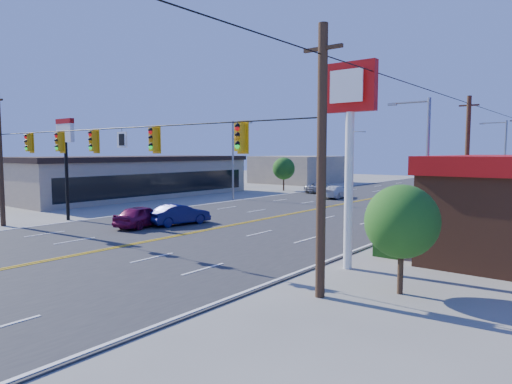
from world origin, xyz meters
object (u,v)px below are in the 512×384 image
Objects in this scene: car_blue at (179,215)px; car_white at (336,192)px; kfc_pylon at (350,123)px; pizza_hut_sign at (66,148)px; signal_span at (106,152)px; car_magenta at (142,217)px; car_silver at (321,188)px.

car_blue is 0.92× the size of car_white.
kfc_pylon is 15.32m from car_blue.
pizza_hut_sign reaches higher than car_blue.
signal_span is 7.81m from car_magenta.
car_blue is (-2.84, 7.32, -4.20)m from signal_span.
signal_span is at bearing 114.86° from car_magenta.
signal_span is 29.84m from car_white.
signal_span reaches higher than car_white.
kfc_pylon reaches higher than pizza_hut_sign.
signal_span is at bearing 109.30° from car_silver.
kfc_pylon is 35.50m from car_silver.
signal_span is 34.89m from car_silver.
car_white is (-3.01, 29.39, -4.24)m from signal_span.
car_white is at bearing -78.40° from car_blue.
car_silver is (3.55, 29.84, -4.55)m from pizza_hut_sign.
pizza_hut_sign is 26.96m from car_white.
pizza_hut_sign is 9.80m from car_blue.
signal_span is at bearing 122.32° from car_blue.
signal_span is 5.95× the size of car_magenta.
kfc_pylon is (11.12, 4.00, 1.16)m from signal_span.
car_magenta is at bearing 175.54° from kfc_pylon.
car_silver is at bearing -69.24° from car_blue.
pizza_hut_sign is at bearing 159.81° from signal_span.
car_white is at bearing 72.78° from pizza_hut_sign.
kfc_pylon is 1.24× the size of pizza_hut_sign.
kfc_pylon is 2.06× the size of car_blue.
car_blue is at bearing 166.62° from kfc_pylon.
pizza_hut_sign is at bearing -3.39° from car_magenta.
car_blue is at bearing -133.16° from car_magenta.
kfc_pylon is at bearing 177.76° from car_blue.
kfc_pylon reaches higher than car_blue.
car_silver is (-7.33, 33.84, -4.26)m from signal_span.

